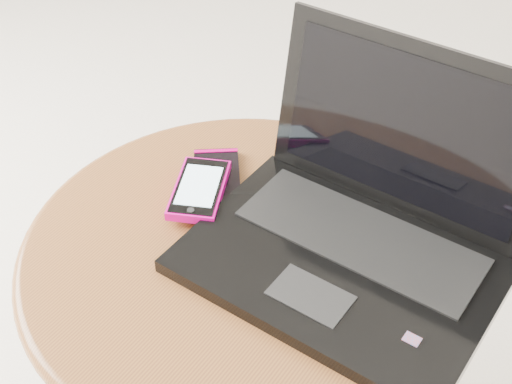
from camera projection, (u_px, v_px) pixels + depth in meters
The scene contains 4 objects.
table at pixel (245, 296), 1.00m from camera, with size 0.60×0.60×0.48m.
laptop at pixel (359, 226), 0.90m from camera, with size 0.39×0.32×0.25m.
phone_black at pixel (217, 178), 1.03m from camera, with size 0.13×0.14×0.01m.
phone_pink at pixel (199, 189), 0.99m from camera, with size 0.11×0.14×0.02m.
Camera 1 is at (0.31, -0.63, 1.14)m, focal length 49.84 mm.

